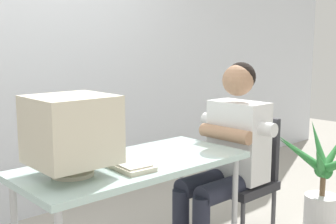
{
  "coord_description": "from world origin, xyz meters",
  "views": [
    {
      "loc": [
        -1.4,
        -1.82,
        1.38
      ],
      "look_at": [
        0.25,
        0.0,
        0.99
      ],
      "focal_mm": 45.51,
      "sensor_mm": 36.0,
      "label": 1
    }
  ],
  "objects_px": {
    "desk": "(134,172)",
    "office_chair": "(245,173)",
    "person_seated": "(228,149)",
    "keyboard": "(120,162)",
    "potted_plant": "(323,181)",
    "crt_monitor": "(72,130)"
  },
  "relations": [
    {
      "from": "crt_monitor",
      "to": "keyboard",
      "type": "bearing_deg",
      "value": -0.07
    },
    {
      "from": "office_chair",
      "to": "potted_plant",
      "type": "height_order",
      "value": "office_chair"
    },
    {
      "from": "office_chair",
      "to": "potted_plant",
      "type": "bearing_deg",
      "value": -29.68
    },
    {
      "from": "keyboard",
      "to": "office_chair",
      "type": "relative_size",
      "value": 0.54
    },
    {
      "from": "keyboard",
      "to": "office_chair",
      "type": "height_order",
      "value": "office_chair"
    },
    {
      "from": "person_seated",
      "to": "potted_plant",
      "type": "height_order",
      "value": "person_seated"
    },
    {
      "from": "keyboard",
      "to": "potted_plant",
      "type": "xyz_separation_m",
      "value": [
        1.59,
        -0.34,
        -0.38
      ]
    },
    {
      "from": "keyboard",
      "to": "potted_plant",
      "type": "distance_m",
      "value": 1.67
    },
    {
      "from": "person_seated",
      "to": "keyboard",
      "type": "bearing_deg",
      "value": 177.78
    },
    {
      "from": "crt_monitor",
      "to": "office_chair",
      "type": "height_order",
      "value": "crt_monitor"
    },
    {
      "from": "office_chair",
      "to": "person_seated",
      "type": "bearing_deg",
      "value": 180.0
    },
    {
      "from": "desk",
      "to": "office_chair",
      "type": "bearing_deg",
      "value": -2.24
    },
    {
      "from": "desk",
      "to": "office_chair",
      "type": "height_order",
      "value": "office_chair"
    },
    {
      "from": "potted_plant",
      "to": "desk",
      "type": "bearing_deg",
      "value": 167.04
    },
    {
      "from": "crt_monitor",
      "to": "person_seated",
      "type": "xyz_separation_m",
      "value": [
        1.14,
        -0.03,
        -0.28
      ]
    },
    {
      "from": "desk",
      "to": "person_seated",
      "type": "bearing_deg",
      "value": -2.81
    },
    {
      "from": "keyboard",
      "to": "person_seated",
      "type": "distance_m",
      "value": 0.86
    },
    {
      "from": "desk",
      "to": "keyboard",
      "type": "xyz_separation_m",
      "value": [
        -0.1,
        -0.0,
        0.08
      ]
    },
    {
      "from": "potted_plant",
      "to": "crt_monitor",
      "type": "bearing_deg",
      "value": 169.7
    },
    {
      "from": "office_chair",
      "to": "person_seated",
      "type": "distance_m",
      "value": 0.28
    },
    {
      "from": "desk",
      "to": "office_chair",
      "type": "xyz_separation_m",
      "value": [
        0.96,
        -0.04,
        -0.19
      ]
    },
    {
      "from": "desk",
      "to": "crt_monitor",
      "type": "distance_m",
      "value": 0.48
    }
  ]
}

